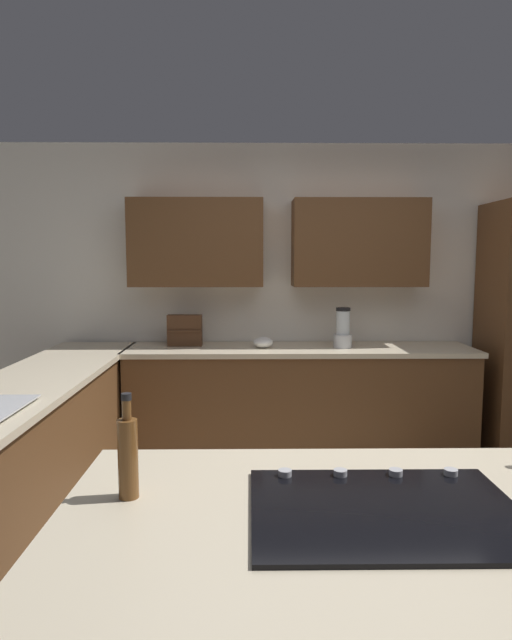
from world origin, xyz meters
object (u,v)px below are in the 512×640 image
mixing_bowl (263,342)px  spice_rack (185,330)px  cooktop (385,509)px  oil_bottle (128,455)px  blender (343,331)px

mixing_bowl → spice_rack: (0.65, -0.10, 0.09)m
cooktop → spice_rack: (0.92, -2.98, 0.12)m
cooktop → spice_rack: spice_rack is taller
spice_rack → oil_bottle: 2.88m
spice_rack → oil_bottle: bearing=93.5°
cooktop → oil_bottle: bearing=-7.8°
blender → spice_rack: (1.30, -0.10, -0.01)m
blender → mixing_bowl: (0.65, 0.00, -0.10)m
cooktop → mixing_bowl: mixing_bowl is taller
blender → spice_rack: 1.30m
mixing_bowl → spice_rack: bearing=-8.9°
blender → oil_bottle: 3.00m
cooktop → oil_bottle: 0.76m
cooktop → oil_bottle: size_ratio=2.38×
cooktop → spice_rack: bearing=-72.8°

